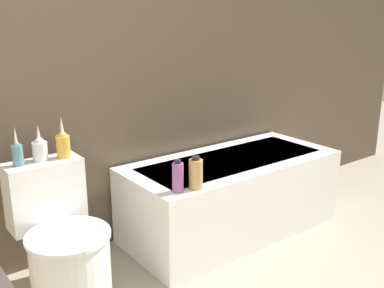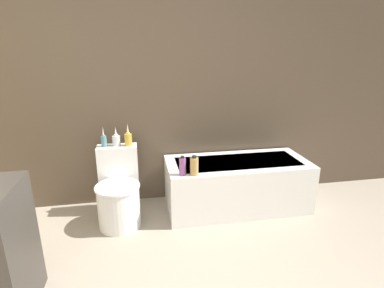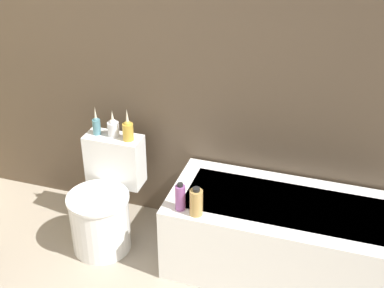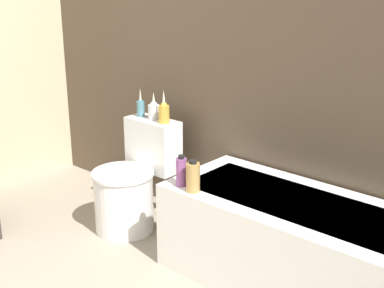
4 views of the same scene
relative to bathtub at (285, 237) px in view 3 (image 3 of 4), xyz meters
name	(u,v)px [view 3 (image 3 of 4)]	position (x,y,z in m)	size (l,w,h in m)	color
wall_back_tiled	(176,44)	(-0.84, 0.38, 1.04)	(6.40, 0.06, 2.60)	brown
bathtub	(285,237)	(0.00, 0.00, 0.00)	(1.46, 0.65, 0.51)	white
toilet	(104,204)	(-1.20, -0.08, 0.04)	(0.41, 0.58, 0.71)	white
vase_gold	(96,125)	(-1.32, 0.13, 0.52)	(0.05, 0.05, 0.20)	teal
vase_silver	(113,127)	(-1.20, 0.14, 0.51)	(0.08, 0.08, 0.19)	silver
vase_bronze	(128,130)	(-1.09, 0.12, 0.52)	(0.07, 0.07, 0.22)	gold
shampoo_bottle_tall	(180,197)	(-0.61, -0.24, 0.34)	(0.06, 0.06, 0.18)	#8C4C8C
shampoo_bottle_short	(196,202)	(-0.50, -0.26, 0.34)	(0.08, 0.08, 0.18)	tan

